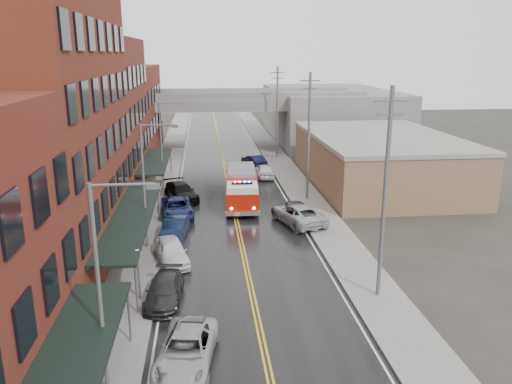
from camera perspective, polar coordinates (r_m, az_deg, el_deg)
road at (r=42.56m, az=-2.32°, el=-3.05°), size 11.00×160.00×0.02m
sidewalk_left at (r=42.72m, az=-12.15°, el=-3.23°), size 3.00×160.00×0.15m
sidewalk_right at (r=43.59m, az=7.31°, el=-2.62°), size 3.00×160.00×0.15m
curb_left at (r=42.57m, az=-9.94°, el=-3.18°), size 0.30×160.00×0.15m
curb_right at (r=43.25m, az=5.18°, el=-2.70°), size 0.30×160.00×0.15m
brick_building_b at (r=35.23m, az=-23.94°, el=6.76°), size 9.00×20.00×18.00m
brick_building_c at (r=52.23m, az=-18.10°, el=8.12°), size 9.00×15.00×15.00m
brick_building_far at (r=69.50m, az=-15.13°, el=8.77°), size 9.00×20.00×12.00m
tan_building at (r=54.71m, az=13.91°, el=3.42°), size 14.00×22.00×5.00m
right_far_block at (r=83.40m, az=8.32°, el=8.80°), size 18.00×30.00×8.00m
awning_1 at (r=35.24m, az=-13.84°, el=-2.40°), size 2.60×18.00×3.09m
awning_2 at (r=52.08m, az=-11.41°, el=3.51°), size 2.60×13.00×3.09m
globe_lamp_1 at (r=28.82m, az=-13.35°, el=-7.91°), size 0.44×0.44×3.12m
globe_lamp_2 at (r=41.97m, az=-11.10°, el=-0.31°), size 0.44×0.44×3.12m
street_lamp_0 at (r=20.48m, az=-16.94°, el=-9.37°), size 2.64×0.22×9.00m
street_lamp_1 at (r=35.49m, az=-12.35°, el=1.51°), size 2.64×0.22×9.00m
street_lamp_2 at (r=51.10m, az=-10.53°, el=5.84°), size 2.64×0.22×9.00m
utility_pole_0 at (r=28.04m, az=14.54°, el=0.01°), size 1.80×0.24×12.00m
utility_pole_1 at (r=46.86m, az=6.05°, el=6.54°), size 1.80×0.24×12.00m
utility_pole_2 at (r=66.38m, az=2.43°, el=9.26°), size 1.80×0.24×12.00m
overpass at (r=72.70m, az=-4.10°, el=9.53°), size 40.00×10.00×7.50m
fire_truck at (r=45.82m, az=-1.67°, el=0.58°), size 3.94×8.97×3.22m
parked_car_left_2 at (r=23.71m, az=-7.95°, el=-17.43°), size 3.22×5.57×1.46m
parked_car_left_3 at (r=29.08m, az=-10.43°, el=-11.05°), size 2.25×4.83×1.36m
parked_car_left_4 at (r=34.03m, az=-9.62°, el=-6.74°), size 2.91×4.99×1.60m
parked_car_left_5 at (r=38.45m, az=-9.28°, el=-4.14°), size 2.21×4.77×1.51m
parked_car_left_6 at (r=43.35m, az=-9.04°, el=-1.82°), size 3.24×5.88×1.56m
parked_car_left_7 at (r=48.21m, az=-8.55°, el=0.02°), size 3.93×6.02×1.62m
parked_car_right_0 at (r=41.21m, az=4.80°, el=-2.51°), size 4.46×6.59×1.68m
parked_car_right_1 at (r=42.74m, az=4.40°, el=-1.98°), size 2.62×5.26×1.47m
parked_car_right_2 at (r=56.35m, az=0.95°, el=2.42°), size 1.96×4.61×1.55m
parked_car_right_3 at (r=61.76m, az=-0.23°, el=3.57°), size 3.01×4.85×1.51m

